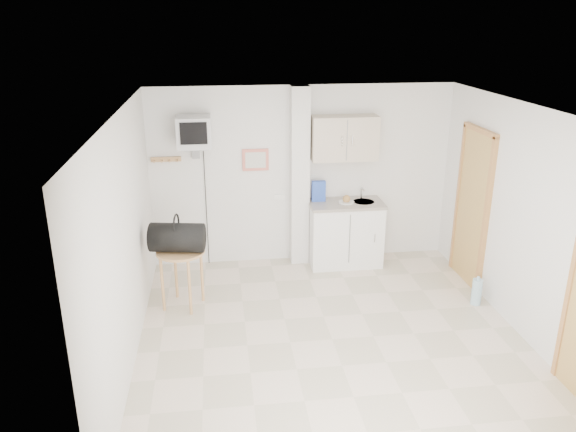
{
  "coord_description": "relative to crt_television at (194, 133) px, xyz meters",
  "views": [
    {
      "loc": [
        -1.17,
        -5.25,
        3.36
      ],
      "look_at": [
        -0.41,
        0.6,
        1.25
      ],
      "focal_mm": 35.0,
      "sensor_mm": 36.0,
      "label": 1
    }
  ],
  "objects": [
    {
      "name": "duffel_bag",
      "position": [
        -0.23,
        -1.05,
        -1.03
      ],
      "size": [
        0.68,
        0.45,
        0.47
      ],
      "rotation": [
        0.0,
        0.0,
        -0.17
      ],
      "color": "black",
      "rests_on": "round_table"
    },
    {
      "name": "room_envelope",
      "position": [
        1.69,
        -1.93,
        -0.4
      ],
      "size": [
        4.24,
        4.54,
        2.55
      ],
      "color": "white",
      "rests_on": "ground"
    },
    {
      "name": "crt_television",
      "position": [
        0.0,
        0.0,
        0.0
      ],
      "size": [
        0.44,
        0.45,
        2.15
      ],
      "color": "slate",
      "rests_on": "ground"
    },
    {
      "name": "kitchenette",
      "position": [
        2.02,
        -0.02,
        -1.13
      ],
      "size": [
        1.03,
        0.58,
        2.1
      ],
      "color": "white",
      "rests_on": "ground"
    },
    {
      "name": "ground",
      "position": [
        1.45,
        -2.02,
        -1.94
      ],
      "size": [
        4.5,
        4.5,
        0.0
      ],
      "primitive_type": "plane",
      "color": "beige",
      "rests_on": "ground"
    },
    {
      "name": "round_table",
      "position": [
        -0.2,
        -1.03,
        -1.31
      ],
      "size": [
        0.58,
        0.58,
        0.73
      ],
      "rotation": [
        0.0,
        0.0,
        0.38
      ],
      "color": "tan",
      "rests_on": "ground"
    },
    {
      "name": "water_bottle",
      "position": [
        3.37,
        -1.46,
        -1.77
      ],
      "size": [
        0.12,
        0.12,
        0.37
      ],
      "color": "#9EC6D8",
      "rests_on": "ground"
    }
  ]
}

